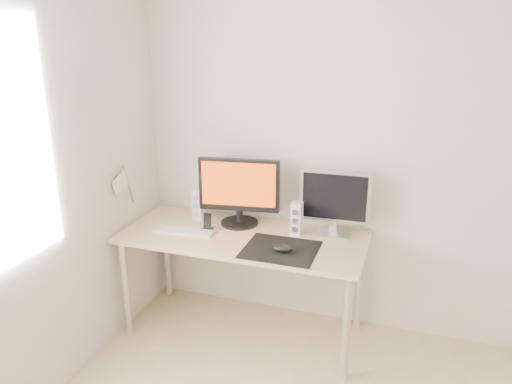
# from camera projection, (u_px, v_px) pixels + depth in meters

# --- Properties ---
(wall_back) EXTENTS (3.50, 0.00, 3.50)m
(wall_back) POSITION_uv_depth(u_px,v_px,m) (400.00, 156.00, 3.16)
(wall_back) COLOR white
(wall_back) RESTS_ON ground
(mousepad) EXTENTS (0.45, 0.40, 0.00)m
(mousepad) POSITION_uv_depth(u_px,v_px,m) (281.00, 250.00, 3.05)
(mousepad) COLOR black
(mousepad) RESTS_ON desk
(mouse) EXTENTS (0.12, 0.07, 0.04)m
(mouse) POSITION_uv_depth(u_px,v_px,m) (282.00, 249.00, 3.01)
(mouse) COLOR black
(mouse) RESTS_ON mousepad
(desk) EXTENTS (1.60, 0.70, 0.73)m
(desk) POSITION_uv_depth(u_px,v_px,m) (243.00, 245.00, 3.30)
(desk) COLOR #D1B587
(desk) RESTS_ON ground
(main_monitor) EXTENTS (0.55, 0.30, 0.47)m
(main_monitor) POSITION_uv_depth(u_px,v_px,m) (239.00, 189.00, 3.36)
(main_monitor) COLOR black
(main_monitor) RESTS_ON desk
(second_monitor) EXTENTS (0.45, 0.17, 0.43)m
(second_monitor) POSITION_uv_depth(u_px,v_px,m) (335.00, 200.00, 3.20)
(second_monitor) COLOR silver
(second_monitor) RESTS_ON desk
(speaker_left) EXTENTS (0.07, 0.08, 0.22)m
(speaker_left) POSITION_uv_depth(u_px,v_px,m) (199.00, 204.00, 3.51)
(speaker_left) COLOR white
(speaker_left) RESTS_ON desk
(speaker_right) EXTENTS (0.07, 0.08, 0.22)m
(speaker_right) POSITION_uv_depth(u_px,v_px,m) (297.00, 218.00, 3.25)
(speaker_right) COLOR white
(speaker_right) RESTS_ON desk
(keyboard) EXTENTS (0.43, 0.14, 0.02)m
(keyboard) POSITION_uv_depth(u_px,v_px,m) (184.00, 231.00, 3.31)
(keyboard) COLOR silver
(keyboard) RESTS_ON desk
(phone_dock) EXTENTS (0.07, 0.06, 0.12)m
(phone_dock) POSITION_uv_depth(u_px,v_px,m) (208.00, 225.00, 3.34)
(phone_dock) COLOR black
(phone_dock) RESTS_ON desk
(pennant) EXTENTS (0.01, 0.23, 0.29)m
(pennant) POSITION_uv_depth(u_px,v_px,m) (123.00, 183.00, 3.28)
(pennant) COLOR #A57F54
(pennant) RESTS_ON wall_left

